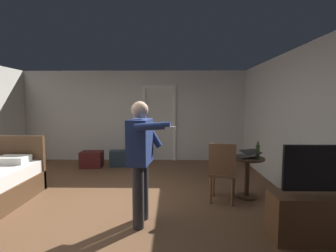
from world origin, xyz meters
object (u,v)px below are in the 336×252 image
(laptop, at_px, (248,155))
(bottle_on_table, at_px, (258,151))
(suitcase_dark, at_px, (121,158))
(person_blue_shirt, at_px, (141,153))
(side_table, at_px, (247,171))
(suitcase_small, at_px, (92,159))
(wooden_chair, at_px, (222,170))
(tv_flatscreen, at_px, (320,212))

(laptop, distance_m, bottle_on_table, 0.17)
(suitcase_dark, bearing_deg, person_blue_shirt, -83.20)
(side_table, xyz_separation_m, person_blue_shirt, (-1.71, -0.95, 0.50))
(person_blue_shirt, distance_m, suitcase_small, 3.42)
(wooden_chair, bearing_deg, side_table, 26.65)
(bottle_on_table, distance_m, suitcase_small, 4.08)
(tv_flatscreen, xyz_separation_m, wooden_chair, (-0.93, 1.09, 0.21))
(bottle_on_table, bearing_deg, suitcase_small, 149.52)
(side_table, xyz_separation_m, bottle_on_table, (0.14, -0.08, 0.36))
(bottle_on_table, distance_m, suitcase_dark, 3.55)
(side_table, relative_size, laptop, 1.66)
(suitcase_dark, bearing_deg, laptop, -49.08)
(wooden_chair, height_order, suitcase_dark, wooden_chair)
(side_table, height_order, suitcase_small, side_table)
(side_table, bearing_deg, tv_flatscreen, -71.13)
(wooden_chair, xyz_separation_m, person_blue_shirt, (-1.23, -0.71, 0.42))
(tv_flatscreen, distance_m, side_table, 1.41)
(tv_flatscreen, bearing_deg, wooden_chair, 130.47)
(bottle_on_table, height_order, suitcase_dark, bottle_on_table)
(side_table, distance_m, suitcase_small, 3.88)
(laptop, distance_m, suitcase_dark, 3.40)
(bottle_on_table, bearing_deg, laptop, 165.60)
(side_table, relative_size, bottle_on_table, 2.45)
(person_blue_shirt, bearing_deg, side_table, 28.97)
(person_blue_shirt, bearing_deg, wooden_chair, 29.84)
(bottle_on_table, height_order, wooden_chair, wooden_chair)
(bottle_on_table, bearing_deg, side_table, 150.26)
(tv_flatscreen, relative_size, suitcase_dark, 1.95)
(tv_flatscreen, bearing_deg, person_blue_shirt, 169.97)
(suitcase_dark, bearing_deg, side_table, -48.38)
(wooden_chair, distance_m, suitcase_small, 3.63)
(laptop, bearing_deg, bottle_on_table, -14.40)
(bottle_on_table, bearing_deg, person_blue_shirt, -154.90)
(suitcase_small, bearing_deg, person_blue_shirt, -62.71)
(side_table, relative_size, suitcase_dark, 1.19)
(bottle_on_table, bearing_deg, tv_flatscreen, -75.88)
(tv_flatscreen, xyz_separation_m, laptop, (-0.47, 1.29, 0.41))
(suitcase_dark, height_order, suitcase_small, suitcase_dark)
(person_blue_shirt, bearing_deg, tv_flatscreen, -10.03)
(tv_flatscreen, relative_size, side_table, 1.64)
(side_table, distance_m, person_blue_shirt, 2.01)
(bottle_on_table, relative_size, suitcase_dark, 0.48)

